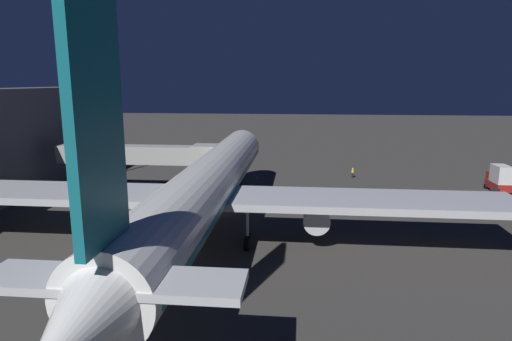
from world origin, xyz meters
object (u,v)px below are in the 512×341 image
(airliner_at_gate, at_px, (207,188))
(ops_van, at_px, (499,178))
(traffic_cone_nose_port, at_px, (257,178))
(apron_floodlight_mast, at_px, (75,109))
(ground_crew_by_belt_loader, at_px, (353,172))
(traffic_cone_nose_starboard, at_px, (231,177))
(baggage_tug_spare, at_px, (493,197))
(jet_bridge, at_px, (148,155))

(airliner_at_gate, xyz_separation_m, ops_van, (-37.85, -23.95, -3.53))
(ops_van, relative_size, traffic_cone_nose_port, 8.42)
(apron_floodlight_mast, relative_size, ground_crew_by_belt_loader, 11.90)
(traffic_cone_nose_starboard, bearing_deg, airliner_at_gate, 94.39)
(ops_van, bearing_deg, ground_crew_by_belt_loader, -20.11)
(baggage_tug_spare, height_order, ops_van, ops_van)
(jet_bridge, relative_size, traffic_cone_nose_starboard, 41.54)
(baggage_tug_spare, distance_m, ground_crew_by_belt_loader, 21.48)
(jet_bridge, relative_size, ground_crew_by_belt_loader, 13.49)
(apron_floodlight_mast, height_order, ops_van, apron_floodlight_mast)
(apron_floodlight_mast, distance_m, ops_van, 64.07)
(traffic_cone_nose_starboard, bearing_deg, baggage_tug_spare, 163.65)
(apron_floodlight_mast, xyz_separation_m, baggage_tug_spare, (-60.12, 5.68, -10.77))
(airliner_at_gate, xyz_separation_m, traffic_cone_nose_starboard, (2.20, -28.64, -5.21))
(airliner_at_gate, distance_m, apron_floodlight_mast, 35.22)
(jet_bridge, xyz_separation_m, traffic_cone_nose_starboard, (-10.02, -10.73, -5.31))
(jet_bridge, distance_m, traffic_cone_nose_port, 18.74)
(ops_van, distance_m, traffic_cone_nose_starboard, 40.36)
(airliner_at_gate, relative_size, traffic_cone_nose_port, 107.04)
(apron_floodlight_mast, bearing_deg, jet_bridge, 157.11)
(ops_van, relative_size, ground_crew_by_belt_loader, 2.73)
(baggage_tug_spare, xyz_separation_m, ops_van, (-3.23, -6.11, 1.18))
(jet_bridge, relative_size, baggage_tug_spare, 9.38)
(ops_van, bearing_deg, apron_floodlight_mast, 0.39)
(traffic_cone_nose_starboard, bearing_deg, ops_van, 173.32)
(airliner_at_gate, height_order, ops_van, airliner_at_gate)
(airliner_at_gate, height_order, jet_bridge, airliner_at_gate)
(ground_crew_by_belt_loader, bearing_deg, traffic_cone_nose_starboard, 7.45)
(ground_crew_by_belt_loader, bearing_deg, apron_floodlight_mast, 10.13)
(airliner_at_gate, xyz_separation_m, baggage_tug_spare, (-34.62, -17.84, -4.71))
(airliner_at_gate, distance_m, ops_van, 44.93)
(airliner_at_gate, height_order, traffic_cone_nose_port, airliner_at_gate)
(airliner_at_gate, height_order, baggage_tug_spare, airliner_at_gate)
(ground_crew_by_belt_loader, height_order, traffic_cone_nose_port, ground_crew_by_belt_loader)
(ground_crew_by_belt_loader, bearing_deg, baggage_tug_spare, 141.30)
(ground_crew_by_belt_loader, relative_size, traffic_cone_nose_starboard, 3.08)
(baggage_tug_spare, bearing_deg, airliner_at_gate, 27.26)
(airliner_at_gate, xyz_separation_m, apron_floodlight_mast, (25.50, -23.52, 6.06))
(ops_van, xyz_separation_m, ground_crew_by_belt_loader, (19.99, -7.32, -1.03))
(airliner_at_gate, relative_size, apron_floodlight_mast, 2.92)
(ops_van, bearing_deg, airliner_at_gate, 32.32)
(ops_van, bearing_deg, traffic_cone_nose_starboard, -6.68)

